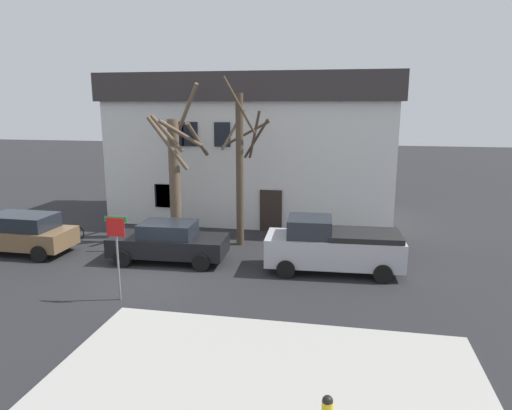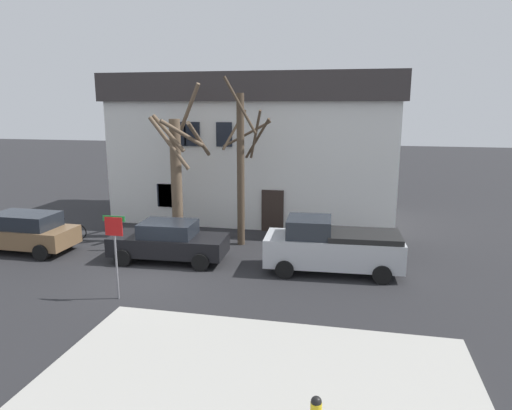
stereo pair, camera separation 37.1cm
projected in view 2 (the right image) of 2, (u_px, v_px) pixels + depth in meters
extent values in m
plane|color=#262628|center=(150.00, 278.00, 17.16)|extent=(120.00, 120.00, 0.00)
cube|color=#A8A59E|center=(252.00, 398.00, 10.08)|extent=(10.00, 7.11, 0.12)
cube|color=white|center=(256.00, 160.00, 26.16)|extent=(14.87, 6.19, 6.40)
cube|color=#383333|center=(257.00, 88.00, 25.33)|extent=(15.37, 6.69, 1.41)
cube|color=#2D231E|center=(273.00, 211.00, 23.30)|extent=(1.10, 0.12, 2.10)
cube|color=black|center=(165.00, 195.00, 24.36)|extent=(0.80, 0.08, 1.20)
cube|color=black|center=(166.00, 195.00, 24.35)|extent=(0.80, 0.08, 1.20)
cube|color=black|center=(173.00, 196.00, 24.27)|extent=(0.80, 0.08, 1.20)
cube|color=black|center=(178.00, 134.00, 23.50)|extent=(0.80, 0.08, 1.20)
cube|color=black|center=(192.00, 134.00, 23.36)|extent=(0.80, 0.08, 1.20)
cube|color=black|center=(224.00, 134.00, 23.02)|extent=(0.80, 0.08, 1.20)
cylinder|color=brown|center=(176.00, 179.00, 22.22)|extent=(0.52, 0.52, 5.60)
cylinder|color=brown|center=(199.00, 139.00, 21.51)|extent=(0.33, 2.52, 1.76)
cylinder|color=brown|center=(169.00, 143.00, 21.02)|extent=(1.88, 0.33, 2.42)
cylinder|color=brown|center=(187.00, 114.00, 22.21)|extent=(1.69, 0.96, 2.83)
cylinder|color=brown|center=(182.00, 133.00, 20.93)|extent=(1.66, 1.46, 1.32)
cylinder|color=brown|center=(169.00, 133.00, 21.08)|extent=(1.56, 0.22, 1.70)
cylinder|color=#4C3D2D|center=(241.00, 171.00, 20.63)|extent=(0.33, 0.33, 6.74)
cylinder|color=#4C3D2D|center=(240.00, 105.00, 19.40)|extent=(1.38, 0.42, 2.37)
cylinder|color=#4C3D2D|center=(256.00, 135.00, 20.50)|extent=(0.82, 1.34, 2.20)
cylinder|color=#4C3D2D|center=(234.00, 130.00, 20.74)|extent=(0.99, 0.93, 1.78)
cylinder|color=#4C3D2D|center=(257.00, 139.00, 20.83)|extent=(1.43, 1.36, 1.89)
cylinder|color=#4C3D2D|center=(247.00, 134.00, 21.37)|extent=(2.28, 0.16, 1.27)
cube|color=brown|center=(25.00, 236.00, 20.16)|extent=(4.33, 1.93, 0.76)
cube|color=#1E232B|center=(25.00, 220.00, 20.00)|extent=(2.69, 1.68, 0.62)
cylinder|color=black|center=(12.00, 236.00, 21.45)|extent=(0.68, 0.23, 0.68)
cylinder|color=black|center=(41.00, 253.00, 19.03)|extent=(0.68, 0.23, 0.68)
cylinder|color=black|center=(69.00, 240.00, 20.82)|extent=(0.68, 0.23, 0.68)
cube|color=black|center=(169.00, 244.00, 18.93)|extent=(4.74, 2.03, 0.74)
cube|color=#1E232B|center=(168.00, 229.00, 18.79)|extent=(2.21, 1.70, 0.58)
cylinder|color=black|center=(123.00, 258.00, 18.38)|extent=(0.69, 0.25, 0.68)
cylinder|color=black|center=(141.00, 244.00, 20.14)|extent=(0.69, 0.25, 0.68)
cylinder|color=black|center=(201.00, 262.00, 17.87)|extent=(0.69, 0.25, 0.68)
cylinder|color=black|center=(213.00, 248.00, 19.63)|extent=(0.69, 0.25, 0.68)
cube|color=#B7BABF|center=(333.00, 250.00, 17.65)|extent=(5.20, 2.19, 1.06)
cube|color=#1E232B|center=(309.00, 227.00, 17.60)|extent=(1.72, 1.78, 0.70)
cube|color=black|center=(364.00, 236.00, 17.34)|extent=(2.75, 1.99, 0.20)
cylinder|color=black|center=(285.00, 269.00, 17.09)|extent=(0.69, 0.25, 0.68)
cylinder|color=black|center=(289.00, 253.00, 18.96)|extent=(0.69, 0.25, 0.68)
cylinder|color=black|center=(382.00, 275.00, 16.55)|extent=(0.69, 0.25, 0.68)
cylinder|color=black|center=(377.00, 258.00, 18.42)|extent=(0.69, 0.25, 0.68)
sphere|color=black|center=(316.00, 402.00, 8.73)|extent=(0.21, 0.21, 0.21)
cylinder|color=slate|center=(116.00, 259.00, 15.08)|extent=(0.07, 0.07, 2.76)
cube|color=red|center=(114.00, 227.00, 14.83)|extent=(0.60, 0.03, 0.60)
cube|color=#1E8C38|center=(114.00, 219.00, 14.81)|extent=(0.76, 0.02, 0.18)
torus|color=black|center=(80.00, 232.00, 22.05)|extent=(0.71, 0.10, 0.71)
torus|color=black|center=(59.00, 231.00, 22.20)|extent=(0.71, 0.10, 0.71)
cylinder|color=black|center=(69.00, 227.00, 22.08)|extent=(1.00, 0.11, 0.19)
cylinder|color=black|center=(65.00, 222.00, 22.06)|extent=(0.09, 0.04, 0.45)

